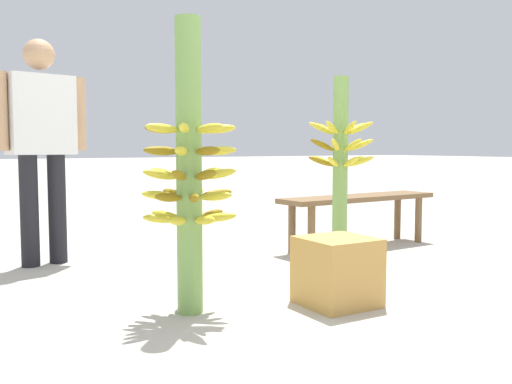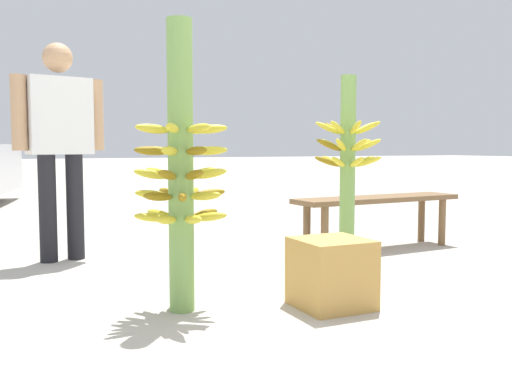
{
  "view_description": "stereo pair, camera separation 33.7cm",
  "coord_description": "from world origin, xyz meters",
  "px_view_note": "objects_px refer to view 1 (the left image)",
  "views": [
    {
      "loc": [
        -1.81,
        -2.47,
        0.85
      ],
      "look_at": [
        -0.09,
        0.41,
        0.58
      ],
      "focal_mm": 40.0,
      "sensor_mm": 36.0,
      "label": 1
    },
    {
      "loc": [
        -1.52,
        -2.63,
        0.85
      ],
      "look_at": [
        -0.09,
        0.41,
        0.58
      ],
      "focal_mm": 40.0,
      "sensor_mm": 36.0,
      "label": 2
    }
  ],
  "objects_px": {
    "banana_stalk_center": "(340,168)",
    "market_bench": "(359,204)",
    "banana_stalk_left": "(189,169)",
    "vendor_person": "(41,133)",
    "produce_crate": "(337,271)"
  },
  "relations": [
    {
      "from": "produce_crate",
      "to": "banana_stalk_center",
      "type": "bearing_deg",
      "value": 49.98
    },
    {
      "from": "vendor_person",
      "to": "banana_stalk_center",
      "type": "bearing_deg",
      "value": -50.42
    },
    {
      "from": "banana_stalk_center",
      "to": "market_bench",
      "type": "relative_size",
      "value": 0.86
    },
    {
      "from": "vendor_person",
      "to": "market_bench",
      "type": "height_order",
      "value": "vendor_person"
    },
    {
      "from": "banana_stalk_center",
      "to": "vendor_person",
      "type": "bearing_deg",
      "value": 141.14
    },
    {
      "from": "banana_stalk_center",
      "to": "vendor_person",
      "type": "distance_m",
      "value": 2.13
    },
    {
      "from": "banana_stalk_center",
      "to": "produce_crate",
      "type": "bearing_deg",
      "value": -130.02
    },
    {
      "from": "banana_stalk_center",
      "to": "market_bench",
      "type": "bearing_deg",
      "value": 42.13
    },
    {
      "from": "banana_stalk_left",
      "to": "banana_stalk_center",
      "type": "distance_m",
      "value": 1.28
    },
    {
      "from": "market_bench",
      "to": "vendor_person",
      "type": "bearing_deg",
      "value": 162.15
    },
    {
      "from": "banana_stalk_left",
      "to": "produce_crate",
      "type": "bearing_deg",
      "value": -20.24
    },
    {
      "from": "banana_stalk_left",
      "to": "banana_stalk_center",
      "type": "height_order",
      "value": "banana_stalk_left"
    },
    {
      "from": "banana_stalk_center",
      "to": "produce_crate",
      "type": "relative_size",
      "value": 3.58
    },
    {
      "from": "vendor_person",
      "to": "produce_crate",
      "type": "height_order",
      "value": "vendor_person"
    },
    {
      "from": "banana_stalk_left",
      "to": "market_bench",
      "type": "xyz_separation_m",
      "value": [
        2.02,
        1.03,
        -0.37
      ]
    }
  ]
}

